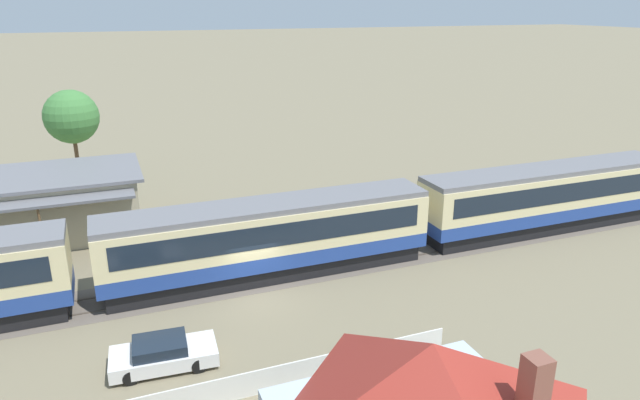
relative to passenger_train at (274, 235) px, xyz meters
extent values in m
plane|color=#7A7056|center=(-1.49, -1.89, -2.28)|extent=(600.00, 600.00, 0.00)
cube|color=#234293|center=(18.10, 0.00, -0.98)|extent=(17.40, 2.94, 0.80)
cube|color=beige|center=(18.10, 0.00, 0.47)|extent=(17.40, 2.94, 2.12)
cube|color=#192330|center=(18.10, 0.00, 0.58)|extent=(16.01, 2.98, 1.18)
cube|color=slate|center=(18.10, 0.00, 1.68)|extent=(17.40, 2.77, 0.30)
cube|color=black|center=(18.10, 0.00, -1.82)|extent=(16.70, 2.53, 0.88)
cylinder|color=black|center=(23.84, -0.72, -1.83)|extent=(0.90, 0.18, 0.90)
cylinder|color=black|center=(23.84, 0.72, -1.83)|extent=(0.90, 0.18, 0.90)
cylinder|color=black|center=(12.36, -0.72, -1.83)|extent=(0.90, 0.18, 0.90)
cylinder|color=black|center=(12.36, 0.72, -1.83)|extent=(0.90, 0.18, 0.90)
cube|color=#234293|center=(-0.26, 0.00, -0.98)|extent=(17.40, 2.94, 0.80)
cube|color=beige|center=(-0.26, 0.00, 0.47)|extent=(17.40, 2.94, 2.12)
cube|color=#192330|center=(-0.26, 0.00, 0.58)|extent=(16.01, 2.98, 1.18)
cube|color=slate|center=(-0.26, 0.00, 1.68)|extent=(17.40, 2.77, 0.30)
cube|color=black|center=(-0.26, 0.00, -1.82)|extent=(16.70, 2.53, 0.88)
cylinder|color=black|center=(5.48, -0.72, -1.83)|extent=(0.90, 0.18, 0.90)
cylinder|color=black|center=(5.48, 0.72, -1.83)|extent=(0.90, 0.18, 0.90)
cylinder|color=black|center=(-6.00, -0.72, -1.83)|extent=(0.90, 0.18, 0.90)
cylinder|color=black|center=(-6.00, 0.72, -1.83)|extent=(0.90, 0.18, 0.90)
cylinder|color=black|center=(-12.88, -0.72, -1.83)|extent=(0.90, 0.18, 0.90)
cylinder|color=black|center=(-12.88, 0.72, -1.83)|extent=(0.90, 0.18, 0.90)
cube|color=#665B51|center=(-3.83, 0.00, -2.28)|extent=(95.71, 3.60, 0.01)
cube|color=#4C4238|center=(-3.83, -0.72, -2.26)|extent=(95.71, 0.12, 0.04)
cube|color=#4C4238|center=(-3.83, 0.72, -2.26)|extent=(95.71, 0.12, 0.04)
cube|color=#BCB293|center=(-11.56, 10.45, -0.39)|extent=(10.63, 6.32, 3.79)
cube|color=slate|center=(-11.56, 10.45, 1.61)|extent=(11.49, 6.82, 0.20)
cube|color=slate|center=(-11.56, 6.49, 1.11)|extent=(10.21, 1.60, 0.16)
cylinder|color=brown|center=(-11.56, 5.89, -0.63)|extent=(0.14, 0.14, 3.31)
pyramid|color=#9E2D23|center=(-1.06, -16.81, 2.49)|extent=(7.51, 7.36, 2.78)
cube|color=white|center=(-6.56, -6.28, -1.82)|extent=(4.28, 2.16, 0.58)
cube|color=#192330|center=(-6.68, -6.27, -1.31)|extent=(2.19, 1.75, 0.44)
cylinder|color=black|center=(-5.33, -7.21, -1.97)|extent=(0.62, 0.20, 0.62)
cylinder|color=black|center=(-5.21, -5.54, -1.97)|extent=(0.62, 0.20, 0.62)
cylinder|color=black|center=(-7.90, -7.03, -1.97)|extent=(0.62, 0.20, 0.62)
cylinder|color=black|center=(-7.79, -5.36, -1.97)|extent=(0.62, 0.20, 0.62)
cylinder|color=brown|center=(-9.92, 22.01, -0.24)|extent=(0.32, 0.32, 4.08)
sphere|color=#427F3D|center=(-9.92, 22.01, 3.07)|extent=(4.24, 4.24, 4.24)
camera|label=1|loc=(-7.82, -26.73, 11.55)|focal=32.00mm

